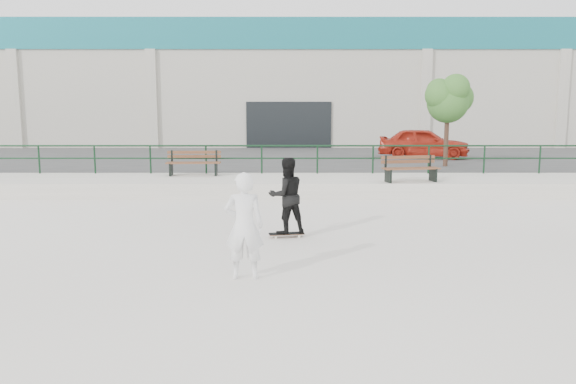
{
  "coord_description": "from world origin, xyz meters",
  "views": [
    {
      "loc": [
        -0.07,
        -9.28,
        2.84
      ],
      "look_at": [
        -0.06,
        2.0,
        1.15
      ],
      "focal_mm": 35.0,
      "sensor_mm": 36.0,
      "label": 1
    }
  ],
  "objects_px": {
    "bench_left": "(194,163)",
    "skateboard": "(287,234)",
    "bench_right": "(410,169)",
    "tree": "(449,98)",
    "red_car": "(424,143)",
    "seated_skater": "(244,226)",
    "standing_skater": "(287,196)"
  },
  "relations": [
    {
      "from": "red_car",
      "to": "bench_right",
      "type": "bearing_deg",
      "value": 178.02
    },
    {
      "from": "standing_skater",
      "to": "seated_skater",
      "type": "relative_size",
      "value": 0.93
    },
    {
      "from": "bench_left",
      "to": "standing_skater",
      "type": "xyz_separation_m",
      "value": [
        3.27,
        -7.38,
        0.01
      ]
    },
    {
      "from": "standing_skater",
      "to": "bench_left",
      "type": "bearing_deg",
      "value": -86.76
    },
    {
      "from": "skateboard",
      "to": "bench_right",
      "type": "bearing_deg",
      "value": 44.54
    },
    {
      "from": "bench_left",
      "to": "red_car",
      "type": "bearing_deg",
      "value": 33.07
    },
    {
      "from": "bench_left",
      "to": "bench_right",
      "type": "relative_size",
      "value": 1.01
    },
    {
      "from": "bench_left",
      "to": "standing_skater",
      "type": "relative_size",
      "value": 1.13
    },
    {
      "from": "bench_right",
      "to": "red_car",
      "type": "relative_size",
      "value": 0.45
    },
    {
      "from": "red_car",
      "to": "seated_skater",
      "type": "height_order",
      "value": "red_car"
    },
    {
      "from": "tree",
      "to": "standing_skater",
      "type": "height_order",
      "value": "tree"
    },
    {
      "from": "red_car",
      "to": "standing_skater",
      "type": "relative_size",
      "value": 2.48
    },
    {
      "from": "bench_right",
      "to": "bench_left",
      "type": "bearing_deg",
      "value": 156.04
    },
    {
      "from": "red_car",
      "to": "standing_skater",
      "type": "distance_m",
      "value": 15.64
    },
    {
      "from": "bench_left",
      "to": "skateboard",
      "type": "distance_m",
      "value": 8.12
    },
    {
      "from": "bench_right",
      "to": "tree",
      "type": "xyz_separation_m",
      "value": [
        2.5,
        4.81,
        2.33
      ]
    },
    {
      "from": "bench_left",
      "to": "tree",
      "type": "height_order",
      "value": "tree"
    },
    {
      "from": "bench_left",
      "to": "seated_skater",
      "type": "xyz_separation_m",
      "value": [
        2.57,
        -10.42,
        -0.03
      ]
    },
    {
      "from": "bench_left",
      "to": "skateboard",
      "type": "height_order",
      "value": "bench_left"
    },
    {
      "from": "tree",
      "to": "seated_skater",
      "type": "relative_size",
      "value": 2.03
    },
    {
      "from": "tree",
      "to": "red_car",
      "type": "distance_m",
      "value": 4.3
    },
    {
      "from": "tree",
      "to": "skateboard",
      "type": "distance_m",
      "value": 12.69
    },
    {
      "from": "bench_right",
      "to": "skateboard",
      "type": "bearing_deg",
      "value": -135.36
    },
    {
      "from": "skateboard",
      "to": "seated_skater",
      "type": "relative_size",
      "value": 0.45
    },
    {
      "from": "bench_left",
      "to": "seated_skater",
      "type": "height_order",
      "value": "seated_skater"
    },
    {
      "from": "seated_skater",
      "to": "skateboard",
      "type": "bearing_deg",
      "value": -103.51
    },
    {
      "from": "bench_left",
      "to": "red_car",
      "type": "xyz_separation_m",
      "value": [
        9.69,
        6.87,
        0.28
      ]
    },
    {
      "from": "bench_right",
      "to": "tree",
      "type": "bearing_deg",
      "value": 52.09
    },
    {
      "from": "red_car",
      "to": "tree",
      "type": "bearing_deg",
      "value": -165.7
    },
    {
      "from": "bench_left",
      "to": "bench_right",
      "type": "height_order",
      "value": "bench_left"
    },
    {
      "from": "standing_skater",
      "to": "seated_skater",
      "type": "height_order",
      "value": "seated_skater"
    },
    {
      "from": "skateboard",
      "to": "tree",
      "type": "bearing_deg",
      "value": 47.82
    }
  ]
}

